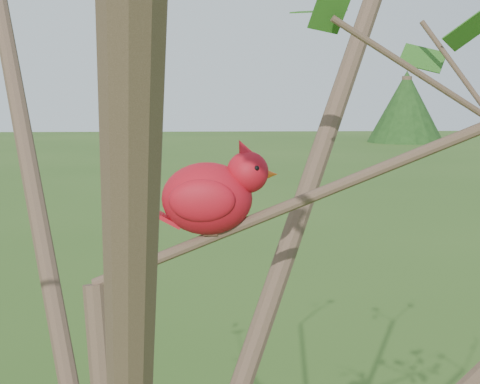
{
  "coord_description": "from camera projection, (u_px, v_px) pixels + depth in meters",
  "views": [
    {
      "loc": [
        0.12,
        -1.01,
        2.25
      ],
      "look_at": [
        0.18,
        0.08,
        2.09
      ],
      "focal_mm": 55.0,
      "sensor_mm": 36.0,
      "label": 1
    }
  ],
  "objects": [
    {
      "name": "cardinal",
      "position": [
        212.0,
        195.0,
        1.11
      ],
      "size": [
        0.23,
        0.12,
        0.16
      ],
      "rotation": [
        0.0,
        0.0,
        -0.05
      ],
      "color": "red",
      "rests_on": "ground"
    },
    {
      "name": "distant_trees",
      "position": [
        159.0,
        116.0,
        25.21
      ],
      "size": [
        39.47,
        17.28,
        3.12
      ],
      "color": "#463425",
      "rests_on": "ground"
    },
    {
      "name": "crabapple_tree",
      "position": [
        133.0,
        184.0,
        0.99
      ],
      "size": [
        2.35,
        2.05,
        2.95
      ],
      "color": "#463425",
      "rests_on": "ground"
    }
  ]
}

